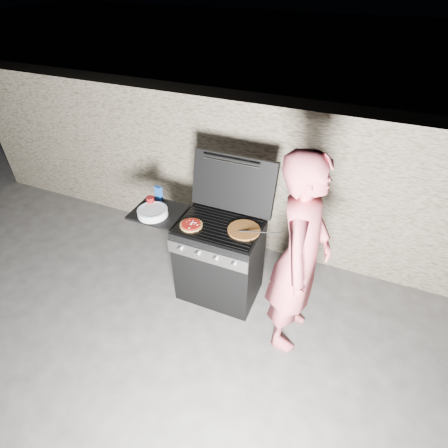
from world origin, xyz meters
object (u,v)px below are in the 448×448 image
at_px(gas_grill, 198,255).
at_px(person, 300,258).
at_px(pizza_topped, 191,225).
at_px(sauce_jar, 151,202).

xyz_separation_m(gas_grill, person, (1.06, -0.21, 0.51)).
bearing_deg(pizza_topped, sauce_jar, 166.14).
bearing_deg(person, pizza_topped, 84.78).
bearing_deg(gas_grill, sauce_jar, 176.48).
xyz_separation_m(pizza_topped, sauce_jar, (-0.52, 0.13, 0.04)).
distance_m(gas_grill, person, 1.20).
bearing_deg(sauce_jar, person, -8.57).
bearing_deg(pizza_topped, gas_grill, 91.95).
distance_m(pizza_topped, person, 1.06).
height_order(pizza_topped, sauce_jar, sauce_jar).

